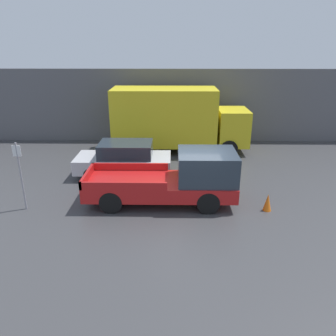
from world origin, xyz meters
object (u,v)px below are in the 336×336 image
car (124,159)px  parking_sign (21,173)px  pickup_truck (177,179)px  delivery_truck (175,119)px  traffic_cone (268,202)px

car → parking_sign: (-3.22, -3.44, 0.65)m
parking_sign → pickup_truck: bearing=7.0°
car → parking_sign: parking_sign is taller
delivery_truck → traffic_cone: delivery_truck is taller
pickup_truck → car: bearing=131.3°
pickup_truck → traffic_cone: pickup_truck is taller
parking_sign → traffic_cone: 9.04m
pickup_truck → car: 3.65m
traffic_cone → car: bearing=149.2°
pickup_truck → delivery_truck: size_ratio=0.76×
pickup_truck → parking_sign: size_ratio=2.20×
car → delivery_truck: 4.58m
delivery_truck → traffic_cone: 8.11m
parking_sign → traffic_cone: size_ratio=3.93×
parking_sign → traffic_cone: parking_sign is taller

